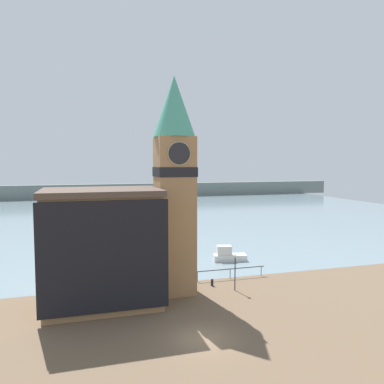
% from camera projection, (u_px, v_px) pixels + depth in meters
% --- Properties ---
extents(ground_plane, '(160.00, 160.00, 0.00)m').
position_uv_depth(ground_plane, '(203.00, 339.00, 26.68)').
color(ground_plane, brown).
extents(water, '(160.00, 120.00, 0.00)m').
position_uv_depth(water, '(116.00, 212.00, 96.34)').
color(water, gray).
rests_on(water, ground_plane).
extents(far_shoreline, '(180.00, 3.00, 5.00)m').
position_uv_depth(far_shoreline, '(106.00, 191.00, 134.42)').
color(far_shoreline, slate).
rests_on(far_shoreline, water).
extents(pier_railing, '(8.06, 0.08, 1.09)m').
position_uv_depth(pier_railing, '(230.00, 270.00, 40.63)').
color(pier_railing, '#333338').
rests_on(pier_railing, ground_plane).
extents(clock_tower, '(4.01, 4.01, 20.71)m').
position_uv_depth(clock_tower, '(175.00, 179.00, 35.66)').
color(clock_tower, '#9E754C').
rests_on(clock_tower, ground_plane).
extents(pier_building, '(10.28, 7.45, 10.28)m').
position_uv_depth(pier_building, '(102.00, 247.00, 32.98)').
color(pier_building, '#9E754C').
rests_on(pier_building, ground_plane).
extents(boat_near, '(4.44, 2.46, 1.94)m').
position_uv_depth(boat_near, '(228.00, 255.00, 48.13)').
color(boat_near, silver).
rests_on(boat_near, water).
extents(mooring_bollard_near, '(0.28, 0.28, 0.72)m').
position_uv_depth(mooring_bollard_near, '(212.00, 282.00, 38.25)').
color(mooring_bollard_near, black).
rests_on(mooring_bollard_near, ground_plane).
extents(lamp_post, '(0.32, 0.32, 3.60)m').
position_uv_depth(lamp_post, '(235.00, 265.00, 36.70)').
color(lamp_post, black).
rests_on(lamp_post, ground_plane).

